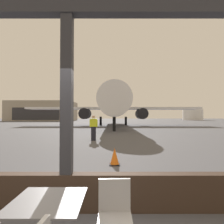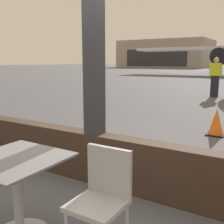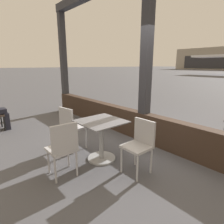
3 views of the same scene
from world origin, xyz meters
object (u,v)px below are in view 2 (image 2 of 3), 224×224
at_px(traffic_cone, 216,123).
at_px(cafe_chair_window_right, 103,193).
at_px(dining_table, 18,193).
at_px(ground_crew_worker, 215,77).
at_px(distant_hangar, 166,54).

bearing_deg(traffic_cone, cafe_chair_window_right, -90.75).
height_order(dining_table, ground_crew_worker, ground_crew_worker).
relative_size(dining_table, ground_crew_worker, 0.44).
height_order(dining_table, traffic_cone, dining_table).
xyz_separation_m(traffic_cone, distant_hangar, (-27.58, 70.60, 3.48)).
xyz_separation_m(dining_table, distant_hangar, (-26.79, 75.13, 3.32)).
bearing_deg(distant_hangar, cafe_chair_window_right, -69.82).
bearing_deg(traffic_cone, dining_table, -99.88).
distance_m(ground_crew_worker, traffic_cone, 6.89).
distance_m(traffic_cone, distant_hangar, 75.88).
distance_m(dining_table, traffic_cone, 4.59).
distance_m(dining_table, ground_crew_worker, 11.27).
height_order(dining_table, distant_hangar, distant_hangar).
xyz_separation_m(cafe_chair_window_right, distant_hangar, (-27.52, 74.89, 3.22)).
bearing_deg(distant_hangar, dining_table, -70.37).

